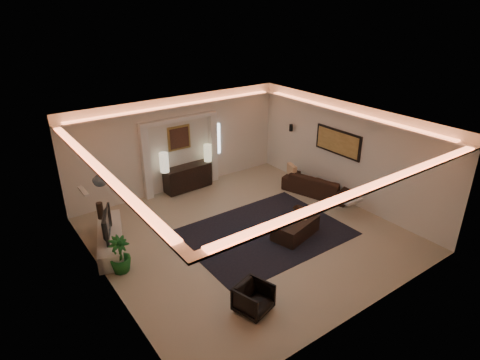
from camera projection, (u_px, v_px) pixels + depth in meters
floor at (247, 234)px, 10.30m from camera, size 7.00×7.00×0.00m
ceiling at (248, 124)px, 9.11m from camera, size 7.00×7.00×0.00m
wall_back at (179, 144)px, 12.29m from camera, size 7.00×0.00×7.00m
wall_front at (367, 250)px, 7.11m from camera, size 7.00×0.00×7.00m
wall_left at (103, 227)px, 7.84m from camera, size 0.00×7.00×7.00m
wall_right at (346, 153)px, 11.57m from camera, size 0.00×7.00×7.00m
cove_soffit at (248, 136)px, 9.22m from camera, size 7.00×7.00×0.04m
daylight_slit at (217, 139)px, 13.04m from camera, size 0.25×0.03×1.00m
area_rug at (265, 233)px, 10.36m from camera, size 4.00×3.00×0.01m
pilaster_left at (146, 164)px, 11.75m from camera, size 0.22×0.20×2.20m
pilaster_right at (213, 148)px, 12.98m from camera, size 0.22×0.20×2.20m
alcove_header at (179, 119)px, 11.89m from camera, size 2.52×0.20×0.12m
painting_frame at (179, 138)px, 12.19m from camera, size 0.74×0.04×0.74m
painting_canvas at (179, 138)px, 12.17m from camera, size 0.62×0.02×0.62m
art_panel_frame at (338, 142)px, 11.67m from camera, size 0.04×1.64×0.74m
art_panel_gold at (337, 142)px, 11.66m from camera, size 0.02×1.50×0.62m
wall_sconce at (291, 128)px, 13.04m from camera, size 0.12×0.12×0.22m
wall_niche at (83, 191)px, 8.82m from camera, size 0.10×0.55×0.04m
console at (188, 177)px, 12.59m from camera, size 1.52×0.53×0.75m
lamp_left at (164, 162)px, 11.91m from camera, size 0.29×0.29×0.59m
lamp_right at (208, 152)px, 12.71m from camera, size 0.31×0.31×0.55m
media_ledge at (110, 239)px, 9.68m from camera, size 1.21×2.25×0.41m
tv at (103, 224)px, 9.31m from camera, size 1.02×0.54×0.60m
figurine at (100, 211)px, 10.11m from camera, size 0.20×0.20×0.43m
ginger_jar at (100, 178)px, 8.97m from camera, size 0.40×0.40×0.34m
plant at (120, 255)px, 8.75m from camera, size 0.60×0.60×0.84m
sofa at (318, 185)px, 12.33m from camera, size 2.23×1.41×0.61m
throw_blanket at (349, 199)px, 10.91m from camera, size 0.62×0.52×0.07m
throw_pillow at (292, 172)px, 12.63m from camera, size 0.26×0.47×0.45m
coffee_table at (295, 228)px, 10.17m from camera, size 1.36×0.96×0.46m
bowl at (299, 210)px, 10.55m from camera, size 0.38×0.38×0.08m
magazine at (301, 219)px, 10.16m from camera, size 0.28×0.24×0.03m
armchair at (254, 299)px, 7.67m from camera, size 0.78×0.79×0.58m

